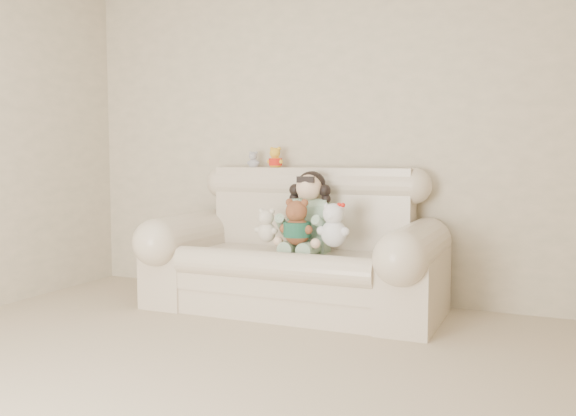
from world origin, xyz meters
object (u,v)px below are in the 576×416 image
(sofa, at_px, (294,239))
(cream_teddy, at_px, (267,222))
(seated_child, at_px, (309,211))
(white_cat, at_px, (334,220))
(brown_teddy, at_px, (297,218))

(sofa, height_order, cream_teddy, sofa)
(seated_child, height_order, cream_teddy, seated_child)
(seated_child, distance_m, white_cat, 0.32)
(sofa, xyz_separation_m, seated_child, (0.09, 0.08, 0.20))
(cream_teddy, bearing_deg, brown_teddy, 10.78)
(sofa, distance_m, white_cat, 0.40)
(sofa, distance_m, cream_teddy, 0.23)
(seated_child, xyz_separation_m, brown_teddy, (-0.00, -0.22, -0.03))
(brown_teddy, xyz_separation_m, white_cat, (0.26, 0.03, -0.01))
(sofa, distance_m, brown_teddy, 0.24)
(brown_teddy, bearing_deg, seated_child, 84.27)
(seated_child, bearing_deg, sofa, -139.40)
(sofa, distance_m, seated_child, 0.24)
(white_cat, distance_m, cream_teddy, 0.51)
(white_cat, bearing_deg, seated_child, 146.73)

